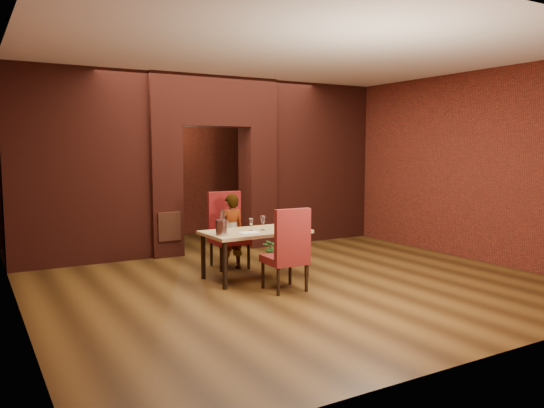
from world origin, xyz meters
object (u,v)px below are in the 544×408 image
(dining_table, at_px, (255,254))
(wine_glass_b, at_px, (263,223))
(chair_near, at_px, (284,249))
(person_seated, at_px, (231,232))
(wine_bucket, at_px, (222,228))
(potted_plant, at_px, (274,247))
(water_bottle, at_px, (222,221))
(wine_glass_c, at_px, (277,223))
(chair_far, at_px, (230,230))
(wine_glass_a, at_px, (251,224))

(dining_table, xyz_separation_m, wine_glass_b, (0.11, -0.03, 0.46))
(chair_near, bearing_deg, person_seated, -84.97)
(person_seated, bearing_deg, chair_near, 94.43)
(dining_table, relative_size, person_seated, 1.26)
(wine_bucket, distance_m, potted_plant, 1.93)
(chair_near, distance_m, water_bottle, 1.06)
(wine_glass_b, relative_size, water_bottle, 0.64)
(chair_near, relative_size, wine_glass_c, 5.80)
(chair_far, relative_size, wine_bucket, 5.55)
(chair_far, xyz_separation_m, potted_plant, (0.89, 0.14, -0.38))
(wine_glass_b, relative_size, wine_glass_c, 1.08)
(chair_far, relative_size, person_seated, 1.01)
(wine_glass_a, distance_m, wine_bucket, 0.57)
(wine_glass_b, xyz_separation_m, wine_bucket, (-0.71, -0.13, 0.00))
(person_seated, relative_size, potted_plant, 2.73)
(wine_bucket, relative_size, water_bottle, 0.67)
(water_bottle, xyz_separation_m, potted_plant, (1.35, 0.86, -0.65))
(chair_near, bearing_deg, chair_far, -86.53)
(chair_far, distance_m, wine_glass_c, 0.98)
(wine_bucket, xyz_separation_m, water_bottle, (0.11, 0.24, 0.05))
(water_bottle, bearing_deg, person_seated, 54.51)
(wine_glass_a, height_order, water_bottle, water_bottle)
(wine_glass_c, xyz_separation_m, potted_plant, (0.54, 1.03, -0.58))
(wine_glass_c, relative_size, potted_plant, 0.44)
(chair_near, relative_size, wine_bucket, 5.18)
(person_seated, relative_size, wine_glass_a, 6.65)
(person_seated, distance_m, wine_bucket, 1.02)
(person_seated, distance_m, wine_glass_c, 0.89)
(chair_far, xyz_separation_m, water_bottle, (-0.46, -0.73, 0.27))
(wine_bucket, height_order, water_bottle, water_bottle)
(dining_table, xyz_separation_m, chair_far, (-0.03, 0.80, 0.25))
(wine_glass_c, bearing_deg, chair_far, 111.36)
(potted_plant, bearing_deg, water_bottle, -147.52)
(wine_glass_c, xyz_separation_m, water_bottle, (-0.81, 0.17, 0.07))
(chair_far, xyz_separation_m, chair_near, (0.05, -1.60, -0.04))
(chair_near, xyz_separation_m, wine_bucket, (-0.62, 0.64, 0.25))
(chair_far, xyz_separation_m, wine_glass_b, (0.14, -0.84, 0.21))
(wine_bucket, xyz_separation_m, potted_plant, (1.47, 1.10, -0.60))
(person_seated, xyz_separation_m, potted_plant, (0.93, 0.26, -0.38))
(wine_glass_a, xyz_separation_m, water_bottle, (-0.44, 0.06, 0.07))
(wine_glass_a, distance_m, wine_glass_b, 0.18)
(water_bottle, bearing_deg, chair_near, -59.65)
(dining_table, distance_m, wine_glass_b, 0.47)
(dining_table, xyz_separation_m, wine_glass_c, (0.32, -0.09, 0.45))
(chair_far, relative_size, potted_plant, 2.75)
(chair_near, xyz_separation_m, person_seated, (-0.08, 1.47, 0.04))
(wine_glass_b, bearing_deg, potted_plant, 52.32)
(person_seated, xyz_separation_m, wine_bucket, (-0.54, -0.83, 0.22))
(wine_glass_b, height_order, water_bottle, water_bottle)
(dining_table, bearing_deg, wine_glass_a, 164.89)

